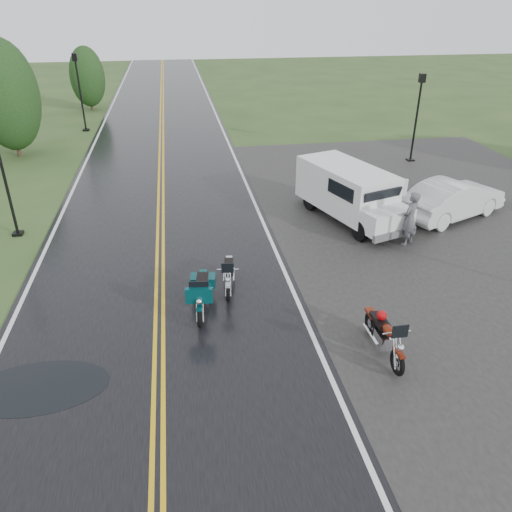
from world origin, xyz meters
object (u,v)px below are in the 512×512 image
Objects in this scene: van_white at (362,214)px; lamp_post_far_left at (80,93)px; sedan_white at (453,200)px; lamp_post_near_left at (5,179)px; person_at_van at (410,220)px; motorcycle_teal at (200,307)px; motorcycle_silver at (228,285)px; lamp_post_far_right at (416,118)px; motorcycle_red at (399,354)px.

van_white is 21.34m from lamp_post_far_left.
lamp_post_near_left reaches higher than sedan_white.
lamp_post_near_left reaches higher than person_at_van.
motorcycle_teal is 11.42m from sedan_white.
sedan_white is at bearing -46.48° from lamp_post_far_left.
motorcycle_silver is at bearing -16.30° from person_at_van.
lamp_post_near_left is 15.46m from lamp_post_far_left.
lamp_post_far_right is (4.33, 9.10, 1.23)m from person_at_van.
lamp_post_far_right is (17.69, 6.10, 0.07)m from lamp_post_near_left.
lamp_post_far_right is (7.39, 15.32, 1.55)m from motorcycle_red.
lamp_post_far_left is (0.33, 15.45, 0.21)m from lamp_post_near_left.
person_at_van is (6.44, 2.59, 0.38)m from motorcycle_silver.
motorcycle_teal is 8.17m from person_at_van.
lamp_post_far_right is at bearing 37.57° from van_white.
lamp_post_far_right is (1.68, 7.15, 1.43)m from sedan_white.
person_at_van is at bearing 62.73° from motorcycle_red.
van_white is (4.96, 3.14, 0.46)m from motorcycle_silver.
lamp_post_far_left is at bearing 111.70° from motorcycle_teal.
van_white is 1.58m from person_at_van.
motorcycle_teal is 22.95m from lamp_post_far_left.
motorcycle_teal reaches higher than motorcycle_red.
lamp_post_near_left is at bearing 148.86° from motorcycle_silver.
motorcycle_red is 0.96× the size of motorcycle_teal.
lamp_post_near_left is at bearing -50.86° from person_at_van.
motorcycle_teal is at bearing -132.20° from lamp_post_far_right.
motorcycle_silver is 0.45× the size of lamp_post_near_left.
motorcycle_silver is 10.16m from sedan_white.
motorcycle_red is 4.95m from motorcycle_silver.
lamp_post_far_right is (10.77, 11.69, 1.61)m from motorcycle_silver.
motorcycle_red is at bearing -121.44° from van_white.
sedan_white is at bearing -103.22° from lamp_post_far_right.
lamp_post_far_right is at bearing -153.60° from person_at_van.
lamp_post_far_right reaches higher than motorcycle_teal.
van_white is at bearing 85.45° from sedan_white.
sedan_white is (9.09, 4.54, 0.18)m from motorcycle_silver.
sedan_white is (9.93, 5.65, 0.10)m from motorcycle_teal.
lamp_post_far_right is at bearing 63.24° from motorcycle_red.
lamp_post_far_left is at bearing 115.18° from motorcycle_silver.
motorcycle_red is 0.40× the size of van_white.
lamp_post_far_right is (17.35, -9.35, -0.14)m from lamp_post_far_left.
sedan_white is at bearing -3.77° from lamp_post_near_left.
lamp_post_far_left is at bearing 20.28° from sedan_white.
lamp_post_near_left is at bearing 137.16° from motorcycle_red.
lamp_post_far_left is (-13.03, 18.46, 1.37)m from person_at_van.
motorcycle_teal is at bearing -162.02° from van_white.
motorcycle_teal is 1.39m from motorcycle_silver.
motorcycle_red is 1.11× the size of person_at_van.
motorcycle_teal is 0.47× the size of lamp_post_far_left.
lamp_post_far_left is (-6.59, 21.04, 1.75)m from motorcycle_silver.
lamp_post_far_right reaches higher than person_at_van.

